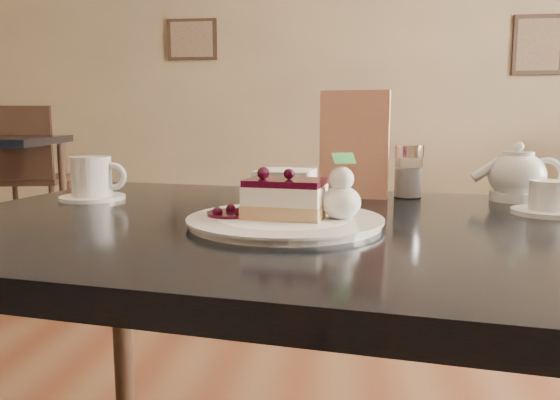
# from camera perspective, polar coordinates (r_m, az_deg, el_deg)

# --- Properties ---
(main_table) EXTENTS (1.32, 0.98, 0.75)m
(main_table) POSITION_cam_1_polar(r_m,az_deg,el_deg) (0.91, 1.35, -6.94)
(main_table) COLOR black
(main_table) RESTS_ON ground
(dessert_plate) EXTENTS (0.30, 0.30, 0.01)m
(dessert_plate) POSITION_cam_1_polar(r_m,az_deg,el_deg) (0.85, 0.53, -2.26)
(dessert_plate) COLOR white
(dessert_plate) RESTS_ON main_table
(cheesecake_slice) EXTENTS (0.13, 0.10, 0.06)m
(cheesecake_slice) POSITION_cam_1_polar(r_m,az_deg,el_deg) (0.84, 0.54, 0.14)
(cheesecake_slice) COLOR tan
(cheesecake_slice) RESTS_ON dessert_plate
(whipped_cream) EXTENTS (0.06, 0.06, 0.05)m
(whipped_cream) POSITION_cam_1_polar(r_m,az_deg,el_deg) (0.83, 6.41, -0.25)
(whipped_cream) COLOR white
(whipped_cream) RESTS_ON dessert_plate
(berry_sauce) EXTENTS (0.08, 0.08, 0.01)m
(berry_sauce) POSITION_cam_1_polar(r_m,az_deg,el_deg) (0.86, -5.03, -1.44)
(berry_sauce) COLOR #340312
(berry_sauce) RESTS_ON dessert_plate
(coffee_set) EXTENTS (0.14, 0.13, 0.09)m
(coffee_set) POSITION_cam_1_polar(r_m,az_deg,el_deg) (1.17, -18.97, 1.96)
(coffee_set) COLOR white
(coffee_set) RESTS_ON main_table
(tea_set) EXTENTS (0.17, 0.27, 0.11)m
(tea_set) POSITION_cam_1_polar(r_m,az_deg,el_deg) (1.16, 23.98, 1.81)
(tea_set) COLOR white
(tea_set) RESTS_ON main_table
(menu_card) EXTENTS (0.14, 0.05, 0.22)m
(menu_card) POSITION_cam_1_polar(r_m,az_deg,el_deg) (1.14, 7.78, 5.75)
(menu_card) COLOR beige
(menu_card) RESTS_ON main_table
(sugar_shaker) EXTENTS (0.06, 0.06, 0.11)m
(sugar_shaker) POSITION_cam_1_polar(r_m,az_deg,el_deg) (1.16, 13.27, 2.98)
(sugar_shaker) COLOR white
(sugar_shaker) RESTS_ON main_table
(napkin_stack) EXTENTS (0.14, 0.14, 0.05)m
(napkin_stack) POSITION_cam_1_polar(r_m,az_deg,el_deg) (1.23, 0.55, 2.01)
(napkin_stack) COLOR white
(napkin_stack) RESTS_ON main_table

